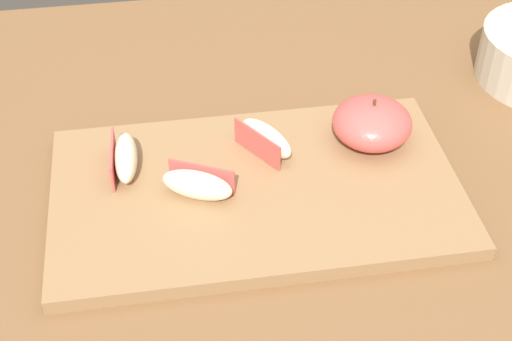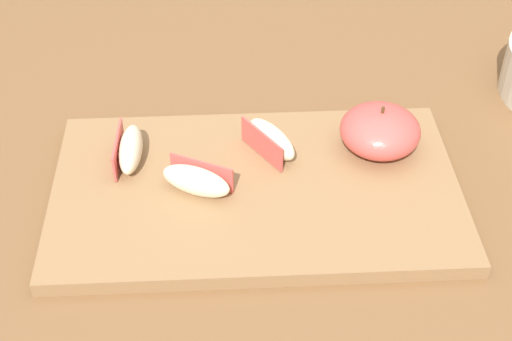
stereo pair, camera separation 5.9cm
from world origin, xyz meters
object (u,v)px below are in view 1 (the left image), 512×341
(apple_half_skin_up, at_px, (372,123))
(apple_wedge_left, at_px, (198,184))
(apple_wedge_front, at_px, (125,158))
(apple_wedge_middle, at_px, (265,139))
(cutting_board, at_px, (256,191))

(apple_half_skin_up, distance_m, apple_wedge_left, 0.21)
(apple_half_skin_up, height_order, apple_wedge_front, apple_half_skin_up)
(apple_wedge_left, distance_m, apple_wedge_front, 0.09)
(apple_wedge_left, relative_size, apple_wedge_front, 1.03)
(apple_wedge_front, height_order, apple_wedge_middle, same)
(apple_wedge_front, xyz_separation_m, apple_wedge_middle, (0.15, 0.01, 0.00))
(apple_half_skin_up, distance_m, apple_wedge_middle, 0.12)
(apple_half_skin_up, distance_m, apple_wedge_front, 0.27)
(apple_wedge_left, bearing_deg, apple_wedge_front, 143.17)
(cutting_board, height_order, apple_wedge_middle, apple_wedge_middle)
(apple_wedge_middle, bearing_deg, apple_wedge_front, -176.75)
(cutting_board, distance_m, apple_half_skin_up, 0.15)
(apple_wedge_front, relative_size, apple_wedge_middle, 1.00)
(cutting_board, xyz_separation_m, apple_wedge_middle, (0.02, 0.05, 0.02))
(apple_wedge_front, bearing_deg, apple_wedge_middle, 3.25)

